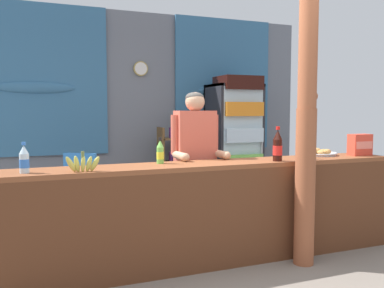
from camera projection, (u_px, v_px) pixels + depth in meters
name	position (u px, v px, depth m)	size (l,w,h in m)	color
ground_plane	(174.00, 238.00, 4.43)	(8.08, 8.08, 0.00)	slate
back_wall_curtained	(131.00, 105.00, 6.08)	(5.50, 0.22, 2.80)	slate
stall_counter	(204.00, 205.00, 3.55)	(3.93, 0.44, 0.91)	brown
timber_post	(307.00, 115.00, 3.58)	(0.20, 0.18, 2.77)	#995133
drink_fridge	(235.00, 134.00, 6.16)	(0.71, 0.69, 1.86)	#232328
bottle_shelf_rack	(175.00, 164.00, 6.03)	(0.48, 0.28, 1.13)	brown
plastic_lawn_chair	(75.00, 185.00, 4.83)	(0.61, 0.61, 0.86)	#3884D6
shopkeeper	(195.00, 151.00, 4.04)	(0.50, 0.42, 1.55)	#28282D
soda_bottle_cola	(278.00, 146.00, 3.76)	(0.09, 0.09, 0.32)	black
soda_bottle_grape_soda	(303.00, 150.00, 3.93)	(0.07, 0.07, 0.21)	#56286B
soda_bottle_water	(24.00, 160.00, 3.04)	(0.07, 0.07, 0.23)	silver
soda_bottle_lime_soda	(160.00, 152.00, 3.59)	(0.06, 0.06, 0.23)	#75C64C
snack_box_crackers	(360.00, 145.00, 4.24)	(0.23, 0.12, 0.22)	#E5422D
pastry_tray	(318.00, 153.00, 4.26)	(0.38, 0.38, 0.07)	#BCBCC1
banana_bunch	(83.00, 164.00, 3.12)	(0.27, 0.05, 0.16)	#CCC14C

